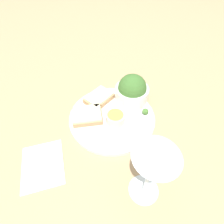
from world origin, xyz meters
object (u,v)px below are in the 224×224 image
sauce_ramekin (116,117)px  cheese_toast_far (99,98)px  salad_bowl (132,91)px  cheese_toast_near (87,115)px  napkin (43,165)px  wine_glass (152,168)px

sauce_ramekin → cheese_toast_far: 0.11m
salad_bowl → cheese_toast_near: 0.18m
cheese_toast_near → napkin: (0.17, 0.10, -0.02)m
sauce_ramekin → wine_glass: bearing=81.3°
sauce_ramekin → cheese_toast_far: bearing=-85.2°
salad_bowl → sauce_ramekin: 0.12m
cheese_toast_far → napkin: (0.24, 0.16, -0.02)m
salad_bowl → napkin: (0.35, 0.10, -0.06)m
napkin → cheese_toast_near: bearing=-151.1°
cheese_toast_near → napkin: bearing=28.9°
cheese_toast_near → napkin: size_ratio=0.72×
sauce_ramekin → cheese_toast_near: bearing=-34.5°
cheese_toast_near → salad_bowl: bearing=-177.6°
cheese_toast_near → wine_glass: (-0.04, 0.28, 0.10)m
cheese_toast_near → cheese_toast_far: (-0.07, -0.06, 0.00)m
salad_bowl → napkin: size_ratio=0.74×
napkin → wine_glass: bearing=140.0°
cheese_toast_far → wine_glass: bearing=85.8°
sauce_ramekin → napkin: (0.25, 0.04, -0.03)m
sauce_ramekin → cheese_toast_near: 0.09m
salad_bowl → wine_glass: wine_glass is taller
wine_glass → napkin: size_ratio=1.13×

